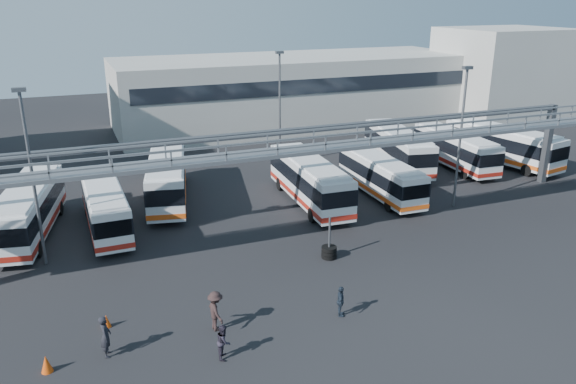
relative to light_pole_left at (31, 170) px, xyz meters
name	(u,v)px	position (x,y,z in m)	size (l,w,h in m)	color
ground	(355,276)	(16.00, -8.00, -5.73)	(140.00, 140.00, 0.00)	black
gantry	(313,154)	(16.00, -2.13, -0.22)	(51.40, 5.15, 7.10)	gray
warehouse	(294,90)	(28.00, 30.00, -1.73)	(42.00, 14.00, 8.00)	#9E9E99
building_right	(502,73)	(54.00, 24.00, -0.23)	(14.00, 12.00, 11.00)	#B2B2AD
light_pole_left	(31,170)	(0.00, 0.00, 0.00)	(0.70, 0.35, 10.21)	#4C4F54
light_pole_mid	(461,130)	(28.00, -1.00, 0.00)	(0.70, 0.35, 10.21)	#4C4F54
light_pole_back	(280,103)	(20.00, 14.00, 0.00)	(0.70, 0.35, 10.21)	#4C4F54
bus_1	(29,209)	(-0.84, 4.77, -3.90)	(4.51, 11.17, 3.31)	silver
bus_2	(105,206)	(3.77, 4.01, -4.04)	(2.52, 10.08, 3.05)	silver
bus_3	(167,177)	(8.62, 8.02, -3.82)	(4.91, 11.66, 3.45)	silver
bus_5	(309,179)	(18.32, 3.56, -3.85)	(3.15, 11.30, 3.40)	silver
bus_6	(380,175)	(24.03, 2.96, -4.05)	(2.55, 10.03, 3.03)	silver
bus_7	(398,147)	(29.45, 9.09, -3.82)	(4.85, 11.62, 3.44)	silver
bus_8	(455,148)	(34.31, 7.25, -3.97)	(3.12, 10.58, 3.17)	silver
bus_9	(502,144)	(38.96, 6.49, -3.81)	(4.73, 11.69, 3.46)	silver
pedestrian_a	(106,336)	(2.54, -10.50, -4.77)	(0.70, 0.46, 1.92)	black
pedestrian_b	(224,341)	(7.20, -12.50, -4.94)	(0.77, 0.60, 1.58)	#231F2B
pedestrian_c	(216,311)	(7.44, -10.31, -4.75)	(1.26, 0.73, 1.96)	black
pedestrian_d	(341,301)	(13.35, -11.40, -4.94)	(0.92, 0.38, 1.57)	#1C2633
cone_left	(46,364)	(0.11, -10.74, -5.35)	(0.48, 0.48, 0.76)	#D3450B
cone_right	(106,321)	(2.70, -8.19, -5.41)	(0.40, 0.40, 0.64)	#D3450B
tire_stack	(329,251)	(15.63, -5.42, -5.29)	(0.91, 0.91, 2.60)	black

